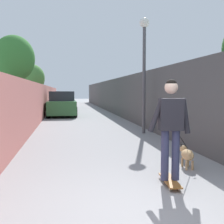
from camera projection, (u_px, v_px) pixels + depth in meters
ground_plane at (83, 117)px, 17.03m from camera, size 80.00×80.00×0.00m
wall_left at (39, 102)px, 14.60m from camera, size 48.00×0.30×1.93m
fence_right at (128, 98)px, 15.37m from camera, size 48.00×0.30×2.38m
tree_left_near at (14, 59)px, 15.18m from camera, size 2.22×2.22×4.59m
tree_left_mid at (33, 78)px, 21.18m from camera, size 1.83×1.83×3.58m
lamp_post at (144, 55)px, 10.16m from camera, size 0.36×0.36×4.21m
skateboard at (170, 181)px, 4.65m from camera, size 0.82×0.28×0.08m
person_skateboarder at (171, 121)px, 4.57m from camera, size 0.26×0.72×1.67m
dog at (187, 154)px, 5.67m from camera, size 1.25×0.86×1.06m
car_near at (62, 104)px, 17.61m from camera, size 4.08×1.80×1.54m
car_far at (63, 101)px, 24.62m from camera, size 3.93×1.80×1.54m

